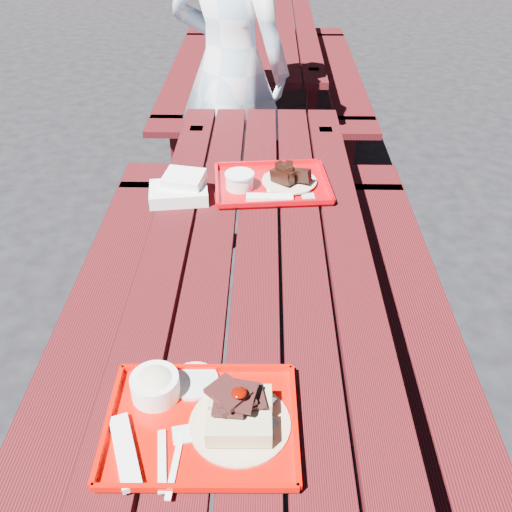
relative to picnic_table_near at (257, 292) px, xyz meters
name	(u,v)px	position (x,y,z in m)	size (l,w,h in m)	color
ground	(257,399)	(0.00, 0.00, -0.56)	(60.00, 60.00, 0.00)	black
picnic_table_near	(257,292)	(0.00, 0.00, 0.00)	(1.41, 2.40, 0.75)	#490E12
picnic_table_far	(264,54)	(0.00, 2.80, 0.00)	(1.41, 2.40, 0.75)	#490E12
near_tray	(202,411)	(-0.11, -0.70, 0.22)	(0.43, 0.37, 0.14)	#D80700
far_tray	(270,183)	(0.04, 0.40, 0.21)	(0.46, 0.37, 0.07)	#C40009
white_cloth	(180,189)	(-0.29, 0.31, 0.23)	(0.23, 0.19, 0.09)	white
person	(230,69)	(-0.17, 1.41, 0.32)	(0.64, 0.42, 1.77)	#AAD2EC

